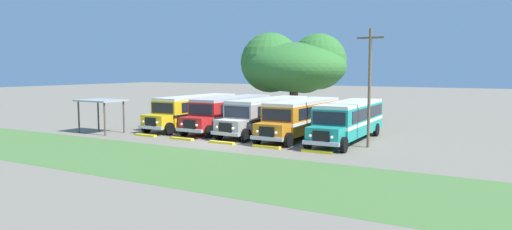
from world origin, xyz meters
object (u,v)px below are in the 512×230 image
Objects in this scene: parked_bus_slot_3 at (302,116)px; parked_bus_slot_4 at (349,119)px; parked_bus_slot_1 at (231,112)px; broad_shade_tree at (294,66)px; parked_bus_slot_0 at (195,110)px; utility_pole at (369,85)px; waiting_shelter at (101,103)px; parked_bus_slot_2 at (267,114)px.

parked_bus_slot_3 is 1.00× the size of parked_bus_slot_4.
broad_shade_tree is (0.76, 11.01, 3.97)m from parked_bus_slot_1.
parked_bus_slot_0 and parked_bus_slot_1 have the same top height.
parked_bus_slot_0 is at bearing -111.82° from broad_shade_tree.
parked_bus_slot_4 is at bearing 134.48° from utility_pole.
parked_bus_slot_3 is (6.95, -0.70, 0.00)m from parked_bus_slot_1.
parked_bus_slot_3 is 16.34m from waiting_shelter.
parked_bus_slot_3 is 6.76m from utility_pole.
waiting_shelter is (-8.92, -17.85, -3.10)m from broad_shade_tree.
parked_bus_slot_3 is at bearing 159.27° from utility_pole.
parked_bus_slot_3 and parked_bus_slot_4 have the same top height.
broad_shade_tree is 18.44m from utility_pole.
parked_bus_slot_1 is at bearing -96.32° from parked_bus_slot_3.
parked_bus_slot_1 is 10.75m from parked_bus_slot_4.
broad_shade_tree is (-2.88, 11.20, 3.97)m from parked_bus_slot_2.
broad_shade_tree is 1.40× the size of utility_pole.
parked_bus_slot_0 reaches higher than waiting_shelter.
parked_bus_slot_0 is at bearing 170.64° from utility_pole.
parked_bus_slot_0 is 0.99× the size of broad_shade_tree.
parked_bus_slot_2 is (7.36, -0.01, 0.00)m from parked_bus_slot_0.
parked_bus_slot_0 is at bearing -87.43° from parked_bus_slot_2.
utility_pole is (9.15, -2.71, 2.59)m from parked_bus_slot_2.
parked_bus_slot_3 is at bearing 22.13° from waiting_shelter.
parked_bus_slot_3 is (10.67, -0.51, 0.00)m from parked_bus_slot_0.
parked_bus_slot_0 is 1.00× the size of parked_bus_slot_4.
parked_bus_slot_2 is 3.03× the size of waiting_shelter.
parked_bus_slot_4 is at bearing 87.75° from parked_bus_slot_2.
waiting_shelter is at bearing -57.97° from parked_bus_slot_2.
parked_bus_slot_4 is 3.02× the size of waiting_shelter.
parked_bus_slot_0 is at bearing -87.36° from parked_bus_slot_1.
utility_pole is 2.18× the size of waiting_shelter.
waiting_shelter is (-18.88, -6.04, 0.87)m from parked_bus_slot_4.
broad_shade_tree reaches higher than parked_bus_slot_4.
utility_pole is at bearing 80.31° from parked_bus_slot_0.
parked_bus_slot_4 reaches higher than waiting_shelter.
broad_shade_tree reaches higher than parked_bus_slot_1.
utility_pole reaches higher than parked_bus_slot_0.
parked_bus_slot_1 is 1.00× the size of parked_bus_slot_3.
utility_pole is at bearing -49.15° from broad_shade_tree.
broad_shade_tree is (-6.19, 11.70, 3.97)m from parked_bus_slot_3.
parked_bus_slot_3 is 1.38× the size of utility_pole.
utility_pole is (2.07, -2.10, 2.59)m from parked_bus_slot_4.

